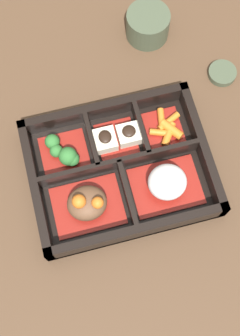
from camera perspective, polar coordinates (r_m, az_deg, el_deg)
The scene contains 10 objects.
ground_plane at distance 0.81m, azimuth 0.00°, elevation -0.57°, with size 3.00×3.00×0.00m, color #4C3523.
bento_base at distance 0.80m, azimuth 0.00°, elevation -0.46°, with size 0.30×0.24×0.01m.
bento_rim at distance 0.79m, azimuth -0.01°, elevation 0.18°, with size 0.30×0.24×0.05m.
bowl_rice at distance 0.77m, azimuth 5.75°, elevation -1.84°, with size 0.12×0.09×0.05m.
bowl_stew at distance 0.76m, azimuth -4.03°, elevation -4.37°, with size 0.12×0.09×0.06m.
bowl_carrots at distance 0.82m, azimuth 5.59°, elevation 4.82°, with size 0.06×0.07×0.02m.
bowl_tofu at distance 0.81m, azimuth -0.40°, elevation 3.68°, with size 0.08×0.07×0.03m.
bowl_greens at distance 0.80m, azimuth -6.78°, elevation 1.85°, with size 0.08×0.07×0.04m.
tea_cup at distance 0.91m, azimuth 3.40°, elevation 17.07°, with size 0.08×0.08×0.06m.
sauce_dish at distance 0.90m, azimuth 12.35°, elevation 11.24°, with size 0.05×0.05×0.01m.
Camera 1 is at (0.06, 0.25, 0.77)m, focal length 50.00 mm.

